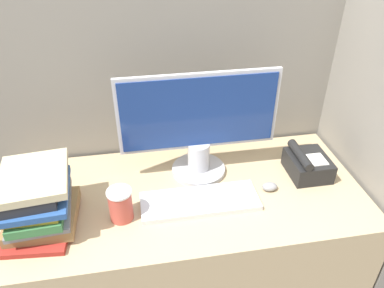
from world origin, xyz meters
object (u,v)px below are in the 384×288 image
monitor (199,128)px  coffee_cup (121,205)px  mouse (270,187)px  desk_telephone (307,164)px  book_stack (37,202)px  keyboard (200,201)px

monitor → coffee_cup: 0.42m
mouse → desk_telephone: bearing=22.0°
coffee_cup → book_stack: book_stack is taller
monitor → keyboard: monitor is taller
desk_telephone → keyboard: bearing=-167.5°
keyboard → mouse: bearing=5.8°
monitor → mouse: 0.36m
mouse → book_stack: (-0.85, -0.04, 0.09)m
monitor → desk_telephone: bearing=-11.9°
keyboard → book_stack: size_ratio=1.41×
keyboard → book_stack: book_stack is taller
monitor → mouse: size_ratio=10.43×
book_stack → desk_telephone: (1.04, 0.11, -0.06)m
monitor → coffee_cup: (-0.32, -0.22, -0.15)m
mouse → coffee_cup: size_ratio=0.48×
desk_telephone → monitor: bearing=168.1°
monitor → coffee_cup: bearing=-145.3°
monitor → desk_telephone: 0.48m
mouse → book_stack: book_stack is taller
keyboard → desk_telephone: (0.47, 0.10, 0.04)m
keyboard → mouse: size_ratio=7.40×
mouse → coffee_cup: (-0.58, -0.06, 0.05)m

